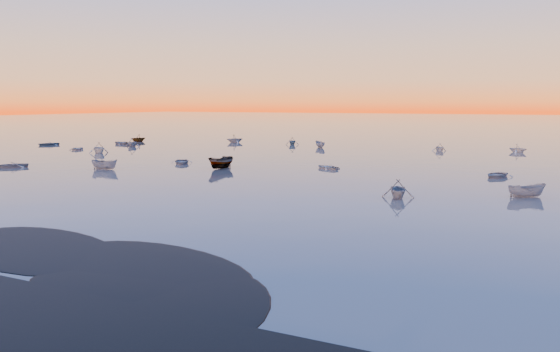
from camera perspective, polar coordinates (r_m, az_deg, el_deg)
The scene contains 5 objects.
ground at distance 122.98m, azimuth 13.65°, elevation 3.58°, with size 600.00×600.00×0.00m, color slate.
moored_fleet at distance 77.93m, azimuth 6.07°, elevation 1.52°, with size 124.00×58.00×1.20m, color silver, non-canonical shape.
boat_near_left at distance 75.70m, azimuth -10.23°, elevation 1.26°, with size 4.04×1.68×1.01m, color gray.
boat_near_center at distance 52.96m, azimuth 24.32°, elevation -2.02°, with size 3.48×1.47×1.21m, color gray.
boat_near_right at distance 49.05m, azimuth 12.21°, elevation -2.23°, with size 3.61×1.63×1.27m, color gray.
Camera 1 is at (26.58, -19.79, 8.28)m, focal length 35.00 mm.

